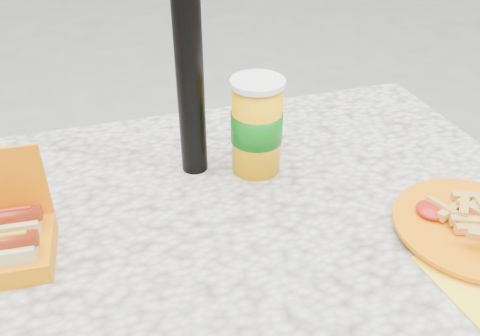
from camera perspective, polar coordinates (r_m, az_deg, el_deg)
name	(u,v)px	position (r m, az deg, el deg)	size (l,w,h in m)	color
picnic_table	(218,262)	(0.95, -2.51, -10.55)	(1.20, 0.80, 0.75)	beige
fries_plate	(476,230)	(0.91, 25.02, -6.31)	(0.26, 0.36, 0.05)	yellow
soda_cup	(257,126)	(0.95, 1.89, 4.72)	(0.10, 0.10, 0.19)	#FFA500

